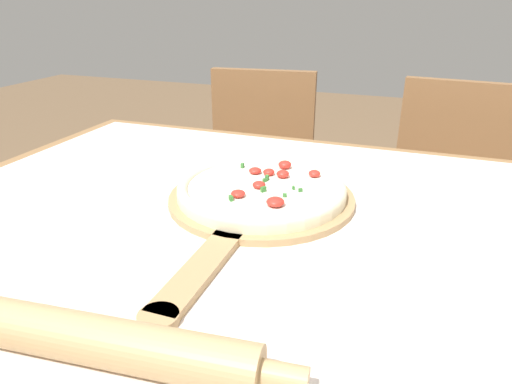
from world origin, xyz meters
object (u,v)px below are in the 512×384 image
rolling_pin (112,343)px  chair_right (447,202)px  pizza_peel (257,203)px  chair_left (257,177)px  pizza (262,188)px

rolling_pin → chair_right: bearing=71.8°
chair_right → pizza_peel: bearing=-109.9°
chair_left → chair_right: (0.65, 0.00, 0.00)m
pizza_peel → chair_right: chair_right is taller
chair_right → rolling_pin: bearing=-102.0°
rolling_pin → chair_left: chair_left is taller
pizza_peel → chair_left: size_ratio=0.63×
pizza_peel → rolling_pin: rolling_pin is taller
pizza_peel → chair_right: size_ratio=0.63×
chair_left → chair_right: size_ratio=1.00×
pizza → chair_left: chair_left is taller
pizza_peel → pizza: (0.00, 0.03, 0.02)m
pizza_peel → chair_right: (0.38, 0.77, -0.27)m
pizza_peel → chair_left: (-0.28, 0.77, -0.27)m
pizza_peel → chair_right: 0.90m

